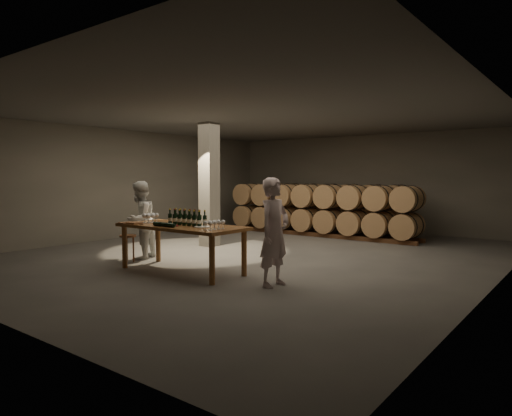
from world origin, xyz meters
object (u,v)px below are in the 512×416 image
Objects in this scene: plate at (202,227)px; bottle_cluster at (187,220)px; notebook_near at (134,223)px; person_woman at (140,220)px; person_man at (274,232)px; stool at (128,240)px; tasting_table at (182,230)px.

bottle_cluster is at bearing 170.53° from plate.
person_woman is at bearing 137.29° from notebook_near.
notebook_near is 2.99m from person_man.
bottle_cluster is 1.82m from stool.
stool is at bearing -178.26° from bottle_cluster.
stool is 0.32× the size of person_man.
tasting_table reaches higher than stool.
notebook_near is at bearing -28.25° from stool.
bottle_cluster is at bearing 20.79° from tasting_table.
bottle_cluster is at bearing 95.72° from person_man.
plate reaches higher than stool.
person_man is (2.05, 0.15, 0.11)m from tasting_table.
notebook_near is 0.94m from stool.
plate reaches higher than tasting_table.
bottle_cluster reaches higher than notebook_near.
stool is (-1.63, -0.01, -0.32)m from tasting_table.
stool is 3.70m from person_man.
bottle_cluster is 0.50× the size of person_woman.
person_man is at bearing 4.29° from tasting_table.
person_woman is at bearing 88.73° from person_man.
notebook_near reaches higher than tasting_table.
person_woman is at bearing 167.12° from tasting_table.
tasting_table is 4.47× the size of stool.
notebook_near is 0.46× the size of stool.
plate is at bearing -0.68° from stool.
plate is 0.16× the size of person_man.
plate is (0.47, -0.08, -0.10)m from bottle_cluster.
tasting_table is 9.76× the size of notebook_near.
bottle_cluster reaches higher than stool.
tasting_table is 1.51× the size of person_woman.
person_woman is (-0.11, 0.41, 0.38)m from stool.
person_man reaches higher than plate.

